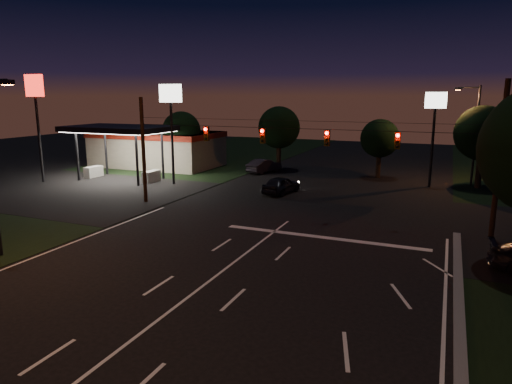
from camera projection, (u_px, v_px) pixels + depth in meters
The scene contains 17 objects.
ground at pixel (168, 313), 17.34m from camera, with size 140.00×140.00×0.00m, color black.
cross_street_left at pixel (76, 191), 39.38m from camera, with size 20.00×16.00×0.02m, color black.
stop_bar at pixel (323, 237), 26.55m from camera, with size 12.00×0.50×0.01m, color silver.
utility_pole_right at pixel (491, 239), 26.28m from camera, with size 0.30×0.30×9.00m, color black.
utility_pole_left at pixel (146, 202), 35.43m from camera, with size 0.28×0.28×8.00m, color black.
signal_span at pixel (294, 136), 29.68m from camera, with size 24.00×0.40×1.56m.
gas_station at pixel (155, 146), 52.56m from camera, with size 14.20×16.10×5.25m.
pole_sign_left_near at pixel (171, 108), 41.05m from camera, with size 2.20×0.30×9.10m.
pole_sign_left_far at pixel (36, 101), 41.89m from camera, with size 2.00×0.30×10.00m.
pole_sign_right at pixel (435, 117), 40.03m from camera, with size 1.80×0.30×8.40m.
street_light_right_far at pixel (473, 128), 40.80m from camera, with size 2.20×0.35×9.00m.
tree_far_a at pixel (182, 131), 50.45m from camera, with size 4.20×4.20×6.42m.
tree_far_b at pixel (280, 128), 50.17m from camera, with size 4.60×4.60×6.98m.
tree_far_c at pixel (380, 139), 45.21m from camera, with size 3.80×3.80×5.86m.
tree_far_d at pixel (483, 134), 39.81m from camera, with size 4.80×4.80×7.30m.
car_oncoming_a at pixel (281, 185), 38.45m from camera, with size 1.72×4.28×1.46m, color black.
car_oncoming_b at pixel (264, 166), 48.89m from camera, with size 1.54×4.41×1.45m, color black.
Camera 1 is at (9.33, -13.44, 8.08)m, focal length 32.00 mm.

